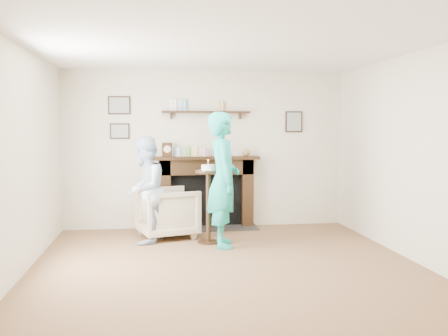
{
  "coord_description": "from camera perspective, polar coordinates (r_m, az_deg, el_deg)",
  "views": [
    {
      "loc": [
        -0.82,
        -5.47,
        1.6
      ],
      "look_at": [
        0.07,
        0.9,
        1.08
      ],
      "focal_mm": 40.0,
      "sensor_mm": 36.0,
      "label": 1
    }
  ],
  "objects": [
    {
      "name": "woman",
      "position": [
        6.84,
        -0.09,
        -8.9
      ],
      "size": [
        0.46,
        0.68,
        1.81
      ],
      "primitive_type": "imported",
      "rotation": [
        0.0,
        0.0,
        1.53
      ],
      "color": "#20AFB9",
      "rests_on": "ground"
    },
    {
      "name": "room_shell",
      "position": [
        6.21,
        -0.43,
        4.83
      ],
      "size": [
        4.54,
        5.02,
        2.52
      ],
      "color": "beige",
      "rests_on": "ground"
    },
    {
      "name": "ground",
      "position": [
        5.75,
        0.55,
        -11.52
      ],
      "size": [
        5.0,
        5.0,
        0.0
      ],
      "primitive_type": "plane",
      "color": "brown",
      "rests_on": "ground"
    },
    {
      "name": "armchair",
      "position": [
        7.44,
        -6.44,
        -7.84
      ],
      "size": [
        0.99,
        0.97,
        0.73
      ],
      "primitive_type": "imported",
      "rotation": [
        0.0,
        0.0,
        1.85
      ],
      "color": "#C5B992",
      "rests_on": "ground"
    },
    {
      "name": "man",
      "position": [
        7.13,
        -8.97,
        -8.41
      ],
      "size": [
        0.75,
        0.86,
        1.48
      ],
      "primitive_type": "imported",
      "rotation": [
        0.0,
        0.0,
        -1.88
      ],
      "color": "silver",
      "rests_on": "ground"
    },
    {
      "name": "pedestal_table",
      "position": [
        6.91,
        -1.81,
        -2.73
      ],
      "size": [
        0.36,
        0.36,
        1.16
      ],
      "color": "black",
      "rests_on": "ground"
    }
  ]
}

